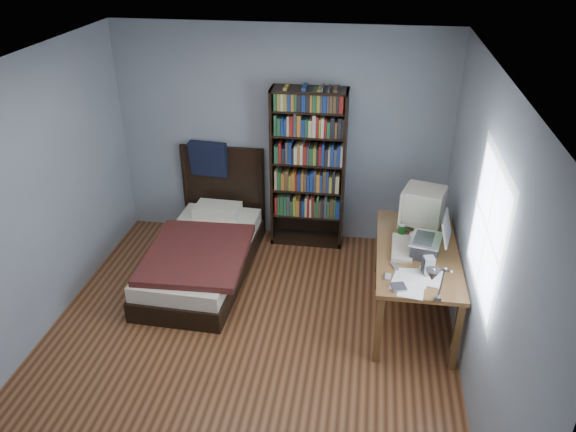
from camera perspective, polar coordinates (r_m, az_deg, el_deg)
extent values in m
plane|color=#4D2B16|center=(5.30, -4.28, -12.82)|extent=(4.20, 4.20, 0.00)
plane|color=white|center=(4.12, -5.55, 14.45)|extent=(4.20, 4.20, 0.00)
cube|color=gray|center=(6.45, -0.65, 8.08)|extent=(3.80, 0.04, 2.50)
cube|color=gray|center=(3.01, -14.35, -20.52)|extent=(3.80, 0.04, 2.50)
cube|color=gray|center=(5.32, -25.21, 0.64)|extent=(0.04, 4.20, 2.50)
cube|color=gray|center=(4.57, 19.11, -2.60)|extent=(0.04, 4.20, 2.50)
cube|color=white|center=(4.34, 19.65, -1.33)|extent=(0.01, 1.14, 1.14)
cube|color=white|center=(4.34, 19.57, -1.32)|extent=(0.01, 1.00, 1.00)
cube|color=brown|center=(5.36, 13.01, -3.62)|extent=(0.75, 1.53, 0.04)
cube|color=brown|center=(4.96, 9.18, -11.30)|extent=(0.06, 0.06, 0.69)
cube|color=brown|center=(5.03, 16.74, -11.67)|extent=(0.06, 0.06, 0.69)
cube|color=brown|center=(6.14, 9.29, -2.83)|extent=(0.06, 0.06, 0.69)
cube|color=brown|center=(6.19, 15.31, -3.23)|extent=(0.06, 0.06, 0.69)
cube|color=brown|center=(6.01, 12.38, -3.87)|extent=(0.69, 0.40, 0.68)
cube|color=#BEB39D|center=(5.72, 13.09, -1.07)|extent=(0.28, 0.26, 0.03)
cylinder|color=#BEB39D|center=(5.70, 13.13, -0.71)|extent=(0.09, 0.09, 0.05)
cube|color=#BEB39D|center=(5.61, 13.63, 1.07)|extent=(0.45, 0.43, 0.35)
cube|color=#B9B19A|center=(5.60, 11.78, 1.20)|extent=(0.13, 0.36, 0.37)
cube|color=#447BF6|center=(5.59, 11.64, 1.21)|extent=(0.08, 0.27, 0.24)
cube|color=#2D2D30|center=(5.25, 13.75, -3.14)|extent=(0.28, 0.31, 0.16)
cube|color=silver|center=(5.21, 13.86, -2.31)|extent=(0.33, 0.39, 0.02)
cube|color=#2D2D30|center=(5.20, 13.65, -2.19)|extent=(0.22, 0.30, 0.00)
cube|color=silver|center=(5.17, 15.80, -1.19)|extent=(0.15, 0.35, 0.24)
cube|color=#0CBF26|center=(5.17, 15.68, -1.19)|extent=(0.11, 0.29, 0.19)
cube|color=#99999E|center=(4.72, 14.98, -8.11)|extent=(0.05, 0.04, 0.04)
cylinder|color=#99999E|center=(4.57, 15.32, -6.62)|extent=(0.02, 0.13, 0.34)
cylinder|color=#99999E|center=(4.27, 15.12, -5.27)|extent=(0.14, 0.28, 0.17)
cone|color=#99999E|center=(4.13, 14.47, -5.84)|extent=(0.11, 0.11, 0.09)
cube|color=#B9B19A|center=(5.33, 11.49, -3.19)|extent=(0.21, 0.48, 0.05)
cube|color=gray|center=(4.98, 14.08, -4.94)|extent=(0.10, 0.10, 0.17)
cylinder|color=#07330D|center=(5.52, 11.47, -1.49)|extent=(0.07, 0.07, 0.12)
ellipsoid|color=silver|center=(5.55, 12.54, -1.87)|extent=(0.07, 0.12, 0.04)
cube|color=silver|center=(5.07, 10.79, -4.94)|extent=(0.09, 0.11, 0.02)
cube|color=gray|center=(4.91, 10.12, -6.09)|extent=(0.06, 0.10, 0.02)
cube|color=gray|center=(4.79, 11.17, -7.12)|extent=(0.14, 0.14, 0.02)
cube|color=black|center=(6.44, -1.52, 4.95)|extent=(0.03, 0.30, 1.86)
cube|color=black|center=(6.36, 5.68, 4.50)|extent=(0.03, 0.30, 1.86)
cube|color=black|center=(6.08, 2.21, 12.67)|extent=(0.84, 0.30, 0.03)
cube|color=black|center=(6.79, 1.93, -2.25)|extent=(0.84, 0.30, 0.06)
cube|color=black|center=(6.51, 2.20, 5.22)|extent=(0.84, 0.02, 1.86)
cube|color=olive|center=(6.35, 2.04, 4.91)|extent=(0.76, 0.22, 1.66)
cube|color=black|center=(6.20, -8.65, -4.98)|extent=(1.00, 1.92, 0.22)
cube|color=beige|center=(6.10, -8.77, -3.49)|extent=(0.96, 1.86, 0.16)
cube|color=maroon|center=(5.84, -9.22, -3.79)|extent=(1.05, 1.26, 0.07)
cube|color=beige|center=(6.61, -7.17, 0.58)|extent=(0.53, 0.35, 0.12)
cube|color=black|center=(6.83, -6.55, 2.69)|extent=(1.00, 0.05, 1.10)
cylinder|color=black|center=(6.95, -10.36, 2.85)|extent=(0.06, 0.06, 1.10)
cylinder|color=black|center=(6.71, -2.69, 2.38)|extent=(0.06, 0.06, 1.10)
cube|color=black|center=(6.68, -8.05, 5.75)|extent=(0.46, 0.20, 0.43)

